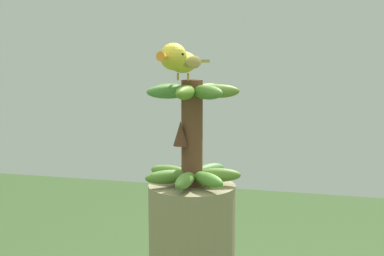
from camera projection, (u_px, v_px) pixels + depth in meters
banana_bunch at (192, 133)px, 1.21m from camera, size 0.24×0.24×0.26m
perched_bird at (179, 60)px, 1.14m from camera, size 0.22×0.08×0.09m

